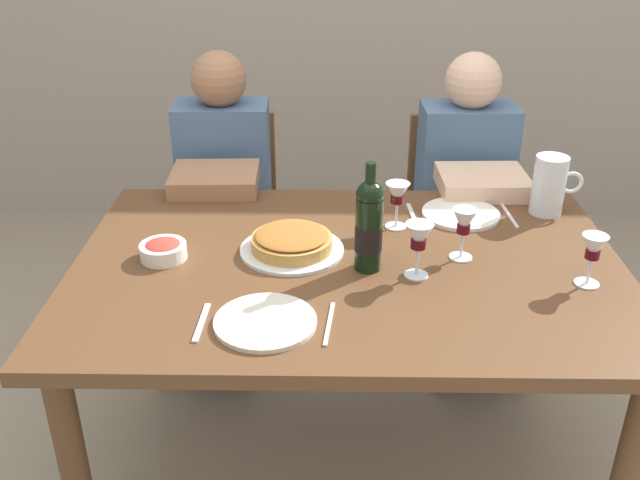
% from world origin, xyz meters
% --- Properties ---
extents(ground_plane, '(8.00, 8.00, 0.00)m').
position_xyz_m(ground_plane, '(0.00, 0.00, 0.00)').
color(ground_plane, gray).
extents(dining_table, '(1.50, 1.00, 0.76)m').
position_xyz_m(dining_table, '(0.00, 0.00, 0.67)').
color(dining_table, brown).
rests_on(dining_table, ground).
extents(wine_bottle, '(0.07, 0.07, 0.30)m').
position_xyz_m(wine_bottle, '(0.05, -0.03, 0.89)').
color(wine_bottle, black).
rests_on(wine_bottle, dining_table).
extents(water_pitcher, '(0.15, 0.10, 0.19)m').
position_xyz_m(water_pitcher, '(0.62, 0.33, 0.84)').
color(water_pitcher, silver).
rests_on(water_pitcher, dining_table).
extents(baked_tart, '(0.29, 0.29, 0.06)m').
position_xyz_m(baked_tart, '(-0.16, 0.06, 0.79)').
color(baked_tart, silver).
rests_on(baked_tart, dining_table).
extents(salad_bowl, '(0.13, 0.13, 0.05)m').
position_xyz_m(salad_bowl, '(-0.51, 0.01, 0.79)').
color(salad_bowl, white).
rests_on(salad_bowl, dining_table).
extents(wine_glass_left_diner, '(0.07, 0.07, 0.15)m').
position_xyz_m(wine_glass_left_diner, '(0.18, -0.07, 0.87)').
color(wine_glass_left_diner, silver).
rests_on(wine_glass_left_diner, dining_table).
extents(wine_glass_right_diner, '(0.07, 0.07, 0.15)m').
position_xyz_m(wine_glass_right_diner, '(0.31, 0.03, 0.86)').
color(wine_glass_right_diner, silver).
rests_on(wine_glass_right_diner, dining_table).
extents(wine_glass_centre, '(0.07, 0.07, 0.14)m').
position_xyz_m(wine_glass_centre, '(0.61, -0.11, 0.86)').
color(wine_glass_centre, silver).
rests_on(wine_glass_centre, dining_table).
extents(wine_glass_spare, '(0.07, 0.07, 0.14)m').
position_xyz_m(wine_glass_spare, '(0.15, 0.22, 0.86)').
color(wine_glass_spare, silver).
rests_on(wine_glass_spare, dining_table).
extents(dinner_plate_left_setting, '(0.24, 0.24, 0.01)m').
position_xyz_m(dinner_plate_left_setting, '(-0.20, -0.31, 0.77)').
color(dinner_plate_left_setting, silver).
rests_on(dinner_plate_left_setting, dining_table).
extents(dinner_plate_right_setting, '(0.24, 0.24, 0.01)m').
position_xyz_m(dinner_plate_right_setting, '(0.35, 0.30, 0.77)').
color(dinner_plate_right_setting, white).
rests_on(dinner_plate_right_setting, dining_table).
extents(fork_left_setting, '(0.02, 0.16, 0.00)m').
position_xyz_m(fork_left_setting, '(-0.35, -0.31, 0.76)').
color(fork_left_setting, silver).
rests_on(fork_left_setting, dining_table).
extents(knife_left_setting, '(0.03, 0.18, 0.00)m').
position_xyz_m(knife_left_setting, '(-0.05, -0.31, 0.76)').
color(knife_left_setting, silver).
rests_on(knife_left_setting, dining_table).
extents(knife_right_setting, '(0.02, 0.18, 0.00)m').
position_xyz_m(knife_right_setting, '(0.50, 0.30, 0.76)').
color(knife_right_setting, silver).
rests_on(knife_right_setting, dining_table).
extents(spoon_right_setting, '(0.03, 0.16, 0.00)m').
position_xyz_m(spoon_right_setting, '(0.20, 0.30, 0.76)').
color(spoon_right_setting, silver).
rests_on(spoon_right_setting, dining_table).
extents(chair_left, '(0.41, 0.41, 0.87)m').
position_xyz_m(chair_left, '(-0.45, 0.91, 0.50)').
color(chair_left, brown).
rests_on(chair_left, ground).
extents(diner_left, '(0.35, 0.51, 1.16)m').
position_xyz_m(diner_left, '(-0.45, 0.68, 0.62)').
color(diner_left, '#4C6B93').
rests_on(diner_left, ground).
extents(chair_right, '(0.41, 0.41, 0.87)m').
position_xyz_m(chair_right, '(0.45, 0.91, 0.50)').
color(chair_right, brown).
rests_on(chair_right, ground).
extents(diner_right, '(0.35, 0.51, 1.16)m').
position_xyz_m(diner_right, '(0.45, 0.67, 0.62)').
color(diner_right, '#4C6B93').
rests_on(diner_right, ground).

